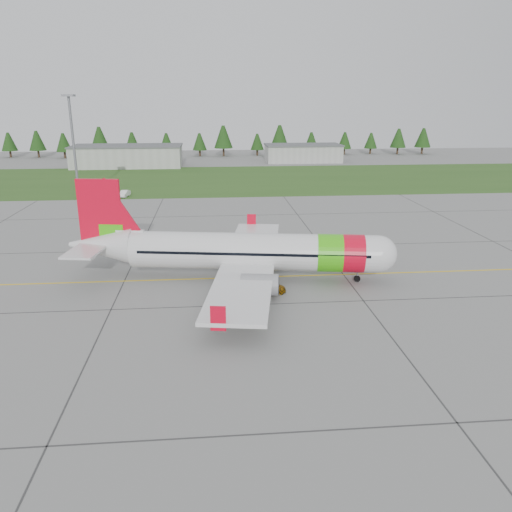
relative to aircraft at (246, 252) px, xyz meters
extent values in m
plane|color=gray|center=(1.40, -7.57, -3.22)|extent=(320.00, 320.00, 0.00)
cylinder|color=silver|center=(0.89, -0.14, 0.04)|extent=(27.66, 8.41, 4.10)
sphere|color=silver|center=(14.39, -2.32, 0.04)|extent=(4.10, 4.10, 4.10)
cone|color=silver|center=(-16.25, 2.62, 0.41)|extent=(7.92, 5.22, 4.10)
cube|color=black|center=(14.70, -2.37, 0.41)|extent=(2.10, 2.97, 0.59)
cylinder|color=#3FC50E|center=(9.20, -1.48, 0.04)|extent=(3.37, 4.57, 4.18)
cylinder|color=red|center=(11.69, -1.89, 0.04)|extent=(2.95, 4.50, 4.18)
cube|color=silver|center=(0.37, -0.06, -1.11)|extent=(11.08, 34.16, 0.38)
cube|color=red|center=(1.99, 16.62, -0.53)|extent=(1.28, 0.39, 2.10)
cube|color=red|center=(-3.34, -16.41, -0.53)|extent=(1.28, 0.39, 2.10)
cylinder|color=gray|center=(2.85, 5.40, -1.69)|extent=(4.09, 2.79, 2.21)
cylinder|color=gray|center=(1.00, -6.02, -1.69)|extent=(4.09, 2.79, 2.21)
cube|color=red|center=(-16.05, 2.59, 3.94)|extent=(4.84, 1.15, 8.00)
cube|color=#3FC50E|center=(-14.90, 2.41, 1.62)|extent=(2.77, 0.87, 2.53)
cube|color=silver|center=(-16.77, 2.71, 0.68)|extent=(5.25, 12.48, 0.23)
cylinder|color=slate|center=(12.31, -1.99, -2.48)|extent=(0.19, 0.19, 1.47)
cylinder|color=black|center=(12.31, -1.99, -2.86)|extent=(0.75, 0.40, 0.72)
cylinder|color=slate|center=(-0.20, 3.02, -2.22)|extent=(0.23, 0.23, 2.00)
cylinder|color=black|center=(-0.62, 3.08, -2.67)|extent=(1.16, 0.64, 1.09)
cylinder|color=slate|center=(-1.14, -2.80, -2.22)|extent=(0.23, 0.23, 2.00)
cylinder|color=black|center=(-1.56, -2.73, -2.67)|extent=(1.16, 0.64, 1.09)
imported|color=orange|center=(1.99, -4.90, -1.34)|extent=(1.62, 1.79, 3.76)
imported|color=white|center=(-21.79, 52.21, -1.17)|extent=(1.64, 1.57, 4.08)
cube|color=#30561E|center=(1.40, 74.43, -3.20)|extent=(320.00, 50.00, 0.03)
cube|color=gold|center=(1.40, 0.43, -3.20)|extent=(120.00, 0.25, 0.02)
cube|color=#A8A8A3|center=(-28.60, 102.43, -0.22)|extent=(32.00, 14.00, 6.00)
cube|color=#A8A8A3|center=(26.40, 110.43, -0.62)|extent=(24.00, 12.00, 5.20)
cylinder|color=slate|center=(-30.60, 50.43, 6.78)|extent=(0.50, 0.50, 20.00)
camera|label=1|loc=(-3.57, -53.04, 16.16)|focal=35.00mm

